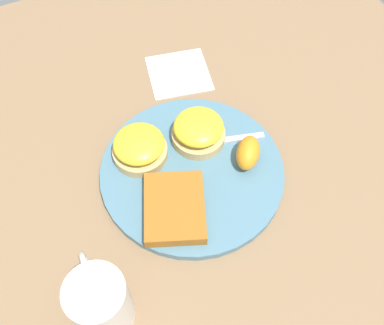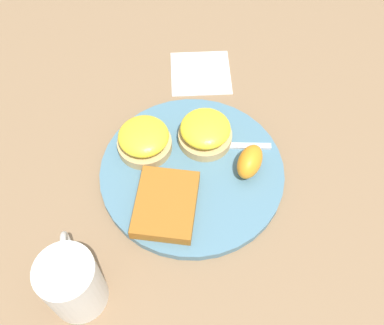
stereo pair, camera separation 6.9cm
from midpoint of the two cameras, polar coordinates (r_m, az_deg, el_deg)
The scene contains 9 objects.
ground_plane at distance 0.72m, azimuth 2.74°, elevation -1.67°, with size 1.10×1.10×0.00m, color #846647.
plate at distance 0.72m, azimuth 2.76°, elevation -1.38°, with size 0.29×0.29×0.01m, color slate.
sandwich_benedict_left at distance 0.72m, azimuth 4.43°, elevation 3.70°, with size 0.09×0.09×0.05m.
sandwich_benedict_right at distance 0.71m, azimuth -3.37°, elevation 2.72°, with size 0.09×0.09×0.05m.
hashbrown_patty at distance 0.67m, azimuth -0.37°, elevation -5.55°, with size 0.11×0.09×0.02m, color #9B5C1D.
orange_wedge at distance 0.70m, azimuth 10.16°, elevation -0.11°, with size 0.06×0.04×0.04m, color orange.
fork at distance 0.73m, azimuth 3.34°, elevation 2.00°, with size 0.08×0.21×0.00m.
cup at distance 0.60m, azimuth -11.71°, elevation -15.04°, with size 0.11×0.08×0.10m.
napkin at distance 0.86m, azimuth 3.46°, elevation 11.16°, with size 0.11×0.11×0.00m, color white.
Camera 2 is at (-0.36, 0.10, 0.62)m, focal length 42.00 mm.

